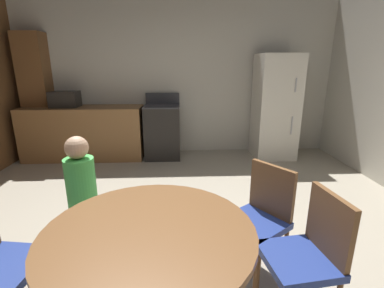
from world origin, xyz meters
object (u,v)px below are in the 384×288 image
object	(u,v)px
oven_range	(163,131)
refrigerator	(275,107)
dining_table	(150,256)
chair_northeast	(261,215)
person_child	(83,200)
microwave	(65,99)
chair_east	(309,251)

from	to	relation	value
oven_range	refrigerator	distance (m)	2.00
refrigerator	dining_table	xyz separation A→B (m)	(-1.82, -3.39, -0.28)
oven_range	chair_northeast	distance (m)	3.03
chair_northeast	person_child	xyz separation A→B (m)	(-1.36, 0.14, 0.08)
microwave	chair_northeast	distance (m)	3.86
refrigerator	person_child	distance (m)	3.63
dining_table	chair_northeast	world-z (taller)	chair_northeast
oven_range	chair_northeast	xyz separation A→B (m)	(0.90, -2.89, 0.03)
microwave	oven_range	bearing A→B (deg)	0.13
chair_east	person_child	size ratio (longest dim) A/B	0.80
refrigerator	dining_table	distance (m)	3.86
refrigerator	microwave	bearing A→B (deg)	179.19
microwave	chair_northeast	bearing A→B (deg)	-49.02
microwave	chair_east	xyz separation A→B (m)	(2.68, -3.32, -0.53)
refrigerator	chair_east	xyz separation A→B (m)	(-0.88, -3.27, -0.38)
microwave	chair_east	size ratio (longest dim) A/B	0.51
chair_northeast	oven_range	bearing A→B (deg)	-108.39
oven_range	microwave	size ratio (longest dim) A/B	2.50
chair_east	chair_northeast	bearing A→B (deg)	-75.82
chair_east	refrigerator	bearing A→B (deg)	-112.42
dining_table	chair_east	world-z (taller)	chair_east
oven_range	person_child	size ratio (longest dim) A/B	1.01
refrigerator	dining_table	size ratio (longest dim) A/B	1.57
chair_east	chair_northeast	size ratio (longest dim) A/B	1.00
dining_table	person_child	bearing A→B (deg)	130.15
chair_east	chair_northeast	xyz separation A→B (m)	(-0.17, 0.43, 0.00)
chair_northeast	microwave	bearing A→B (deg)	-84.68
refrigerator	chair_northeast	xyz separation A→B (m)	(-1.05, -2.84, -0.38)
refrigerator	chair_northeast	bearing A→B (deg)	-110.37
oven_range	person_child	xyz separation A→B (m)	(-0.46, -2.75, 0.11)
refrigerator	dining_table	world-z (taller)	refrigerator
oven_range	chair_east	world-z (taller)	oven_range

